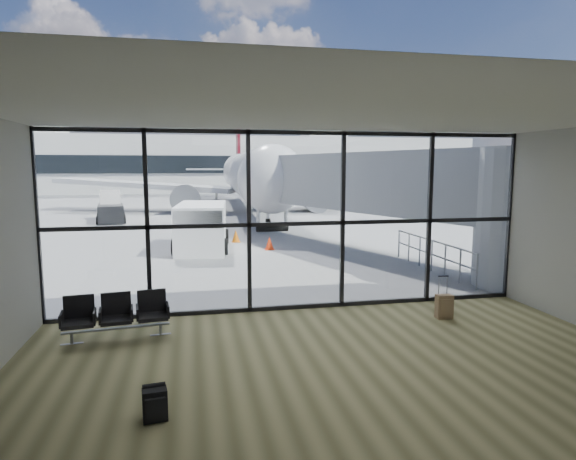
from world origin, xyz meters
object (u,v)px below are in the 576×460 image
object	(u,v)px
service_van	(202,226)
belt_loader	(111,212)
seating_row	(116,314)
mobile_stairs	(0,225)
backpack	(155,404)
suitcase	(444,306)
airliner	(249,175)

from	to	relation	value
service_van	belt_loader	distance (m)	13.36
seating_row	mobile_stairs	world-z (taller)	mobile_stairs
seating_row	belt_loader	size ratio (longest dim) A/B	0.47
service_van	mobile_stairs	bearing A→B (deg)	150.70
seating_row	backpack	distance (m)	3.82
service_van	suitcase	bearing A→B (deg)	-58.86
seating_row	suitcase	bearing A→B (deg)	-8.48
backpack	suitcase	bearing A→B (deg)	20.38
seating_row	belt_loader	xyz separation A→B (m)	(-3.59, 22.94, 0.15)
backpack	mobile_stairs	distance (m)	23.76
backpack	belt_loader	bearing A→B (deg)	92.07
mobile_stairs	suitcase	bearing A→B (deg)	-23.97
seating_row	mobile_stairs	bearing A→B (deg)	108.54
suitcase	belt_loader	size ratio (longest dim) A/B	0.23
backpack	mobile_stairs	bearing A→B (deg)	106.02
backpack	seating_row	bearing A→B (deg)	97.90
suitcase	airliner	size ratio (longest dim) A/B	0.03
backpack	suitcase	size ratio (longest dim) A/B	0.50
seating_row	mobile_stairs	xyz separation A→B (m)	(-8.56, 18.07, -0.01)
service_van	airliner	bearing A→B (deg)	82.45
belt_loader	backpack	bearing A→B (deg)	-88.81
belt_loader	airliner	bearing A→B (deg)	30.01
airliner	mobile_stairs	distance (m)	20.08
belt_loader	service_van	bearing A→B (deg)	-73.69
seating_row	service_van	xyz separation A→B (m)	(2.05, 10.83, 0.51)
suitcase	airliner	distance (m)	31.40
backpack	airliner	bearing A→B (deg)	73.17
mobile_stairs	airliner	bearing A→B (deg)	65.48
seating_row	backpack	size ratio (longest dim) A/B	4.18
backpack	mobile_stairs	xyz separation A→B (m)	(-9.59, 21.73, 0.27)
backpack	airliner	distance (m)	35.27
suitcase	mobile_stairs	bearing A→B (deg)	135.53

